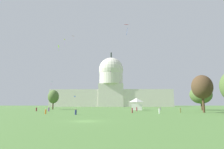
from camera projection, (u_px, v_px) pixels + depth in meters
ground_plane at (86, 121)px, 29.01m from camera, size 800.00×800.00×0.00m
capitol_building at (111, 88)px, 218.95m from camera, size 143.90×29.80×66.64m
event_tent at (137, 104)px, 85.77m from camera, size 5.29×6.06×5.66m
tree_east_far at (201, 95)px, 85.80m from camera, size 12.85×13.55×11.46m
tree_east_near at (202, 87)px, 61.06m from camera, size 9.72×9.68×12.53m
tree_west_near at (53, 97)px, 97.29m from camera, size 7.91×8.27×10.36m
person_grey_back_right at (160, 109)px, 84.82m from camera, size 0.61×0.61×1.50m
person_maroon_edge_west at (132, 110)px, 57.05m from camera, size 0.42×0.42×1.75m
person_navy_back_center at (76, 112)px, 47.25m from camera, size 0.55×0.55×1.48m
person_white_lawn_far_right at (159, 111)px, 53.44m from camera, size 0.50×0.50×1.69m
person_orange_near_tent at (46, 112)px, 50.89m from camera, size 0.55×0.55×1.49m
person_maroon_aisle_center at (36, 109)px, 72.32m from camera, size 0.61×0.61×1.55m
person_olive_front_center at (180, 110)px, 58.43m from camera, size 0.35×0.35×1.58m
person_maroon_front_right at (137, 109)px, 72.37m from camera, size 0.48×0.48×1.77m
person_purple_front_left at (49, 109)px, 70.81m from camera, size 0.50×0.50×1.65m
kite_turquoise_low at (51, 82)px, 106.08m from camera, size 0.89×1.12×2.07m
kite_blue_low at (75, 97)px, 157.56m from camera, size 1.03×0.23×3.68m
kite_magenta_mid at (112, 78)px, 190.79m from camera, size 1.39×1.31×2.12m
kite_pink_high at (73, 36)px, 122.10m from camera, size 1.88×1.32×2.87m
kite_yellow_high at (65, 40)px, 109.48m from camera, size 1.04×1.59×3.69m
kite_lime_mid at (59, 47)px, 98.54m from camera, size 0.70×0.77×3.28m
kite_violet_mid at (111, 72)px, 141.74m from camera, size 1.23×1.11×2.57m
kite_red_mid at (126, 26)px, 65.36m from camera, size 1.61×0.97×3.85m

